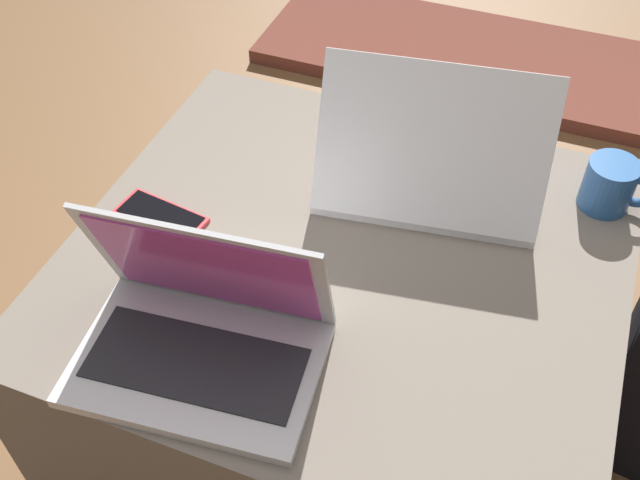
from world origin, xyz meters
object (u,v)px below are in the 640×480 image
at_px(laptop_near, 202,331).
at_px(cell_phone, 161,216).
at_px(laptop_far, 430,166).
at_px(coffee_mug, 611,185).

relative_size(laptop_near, cell_phone, 2.24).
bearing_deg(laptop_near, laptop_far, 59.61).
relative_size(cell_phone, coffee_mug, 1.33).
height_order(cell_phone, coffee_mug, coffee_mug).
xyz_separation_m(laptop_far, cell_phone, (-0.39, -0.23, -0.05)).
height_order(laptop_near, laptop_far, laptop_far).
relative_size(laptop_near, coffee_mug, 2.99).
bearing_deg(cell_phone, laptop_near, 49.88).
relative_size(laptop_far, cell_phone, 2.50).
xyz_separation_m(laptop_near, laptop_far, (0.20, 0.44, 0.00)).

